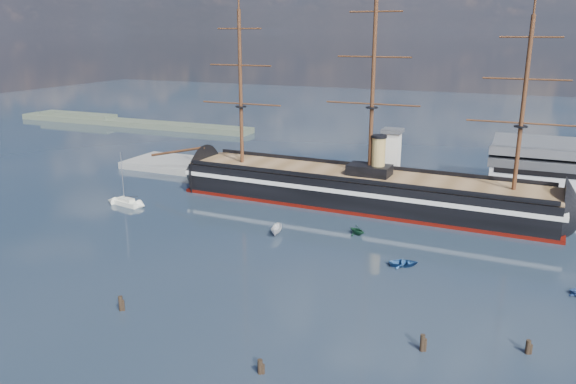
% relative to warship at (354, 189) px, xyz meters
% --- Properties ---
extents(ground, '(600.00, 600.00, 0.00)m').
position_rel_warship_xyz_m(ground, '(2.84, -20.00, -4.04)').
color(ground, '#182636').
rests_on(ground, ground).
extents(quay, '(180.00, 18.00, 2.00)m').
position_rel_warship_xyz_m(quay, '(12.84, 16.00, -4.04)').
color(quay, slate).
rests_on(quay, ground).
extents(quay_tower, '(5.00, 5.00, 15.00)m').
position_rel_warship_xyz_m(quay_tower, '(5.84, 13.00, 5.72)').
color(quay_tower, silver).
rests_on(quay_tower, ground).
extents(shoreline, '(120.00, 10.00, 4.00)m').
position_rel_warship_xyz_m(shoreline, '(-136.39, 75.00, -2.59)').
color(shoreline, '#3F4C38').
rests_on(shoreline, ground).
extents(warship, '(113.13, 19.09, 53.94)m').
position_rel_warship_xyz_m(warship, '(0.00, 0.00, 0.00)').
color(warship, black).
rests_on(warship, ground).
extents(sailboat, '(8.50, 4.01, 13.09)m').
position_rel_warship_xyz_m(sailboat, '(-50.23, -22.51, -3.20)').
color(sailboat, silver).
rests_on(sailboat, ground).
extents(motorboat_a, '(6.25, 3.38, 2.37)m').
position_rel_warship_xyz_m(motorboat_a, '(-8.35, -26.51, -4.04)').
color(motorboat_a, silver).
rests_on(motorboat_a, ground).
extents(motorboat_b, '(2.61, 3.53, 1.53)m').
position_rel_warship_xyz_m(motorboat_b, '(19.34, -32.10, -4.04)').
color(motorboat_b, '#224D8A').
rests_on(motorboat_b, ground).
extents(motorboat_d, '(5.40, 6.77, 2.29)m').
position_rel_warship_xyz_m(motorboat_d, '(6.97, -19.93, -4.04)').
color(motorboat_d, '#113721').
rests_on(motorboat_d, ground).
extents(piling_near_left, '(0.64, 0.64, 3.05)m').
position_rel_warship_xyz_m(piling_near_left, '(-16.16, -65.84, -4.04)').
color(piling_near_left, black).
rests_on(piling_near_left, ground).
extents(piling_near_mid, '(0.64, 0.64, 2.61)m').
position_rel_warship_xyz_m(piling_near_mid, '(10.27, -72.07, -4.04)').
color(piling_near_mid, black).
rests_on(piling_near_mid, ground).
extents(piling_near_right, '(0.64, 0.64, 3.08)m').
position_rel_warship_xyz_m(piling_near_right, '(27.59, -59.01, -4.04)').
color(piling_near_right, black).
rests_on(piling_near_right, ground).
extents(piling_far_right, '(0.64, 0.64, 2.64)m').
position_rel_warship_xyz_m(piling_far_right, '(40.37, -54.17, -4.04)').
color(piling_far_right, black).
rests_on(piling_far_right, ground).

